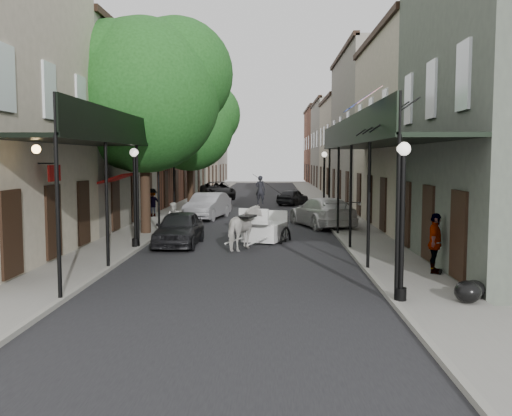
# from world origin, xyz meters

# --- Properties ---
(ground) EXTENTS (140.00, 140.00, 0.00)m
(ground) POSITION_xyz_m (0.00, 0.00, 0.00)
(ground) COLOR gray
(ground) RESTS_ON ground
(road) EXTENTS (8.00, 90.00, 0.01)m
(road) POSITION_xyz_m (0.00, 20.00, 0.01)
(road) COLOR black
(road) RESTS_ON ground
(sidewalk_left) EXTENTS (2.20, 90.00, 0.12)m
(sidewalk_left) POSITION_xyz_m (-5.00, 20.00, 0.06)
(sidewalk_left) COLOR gray
(sidewalk_left) RESTS_ON ground
(sidewalk_right) EXTENTS (2.20, 90.00, 0.12)m
(sidewalk_right) POSITION_xyz_m (5.00, 20.00, 0.06)
(sidewalk_right) COLOR gray
(sidewalk_right) RESTS_ON ground
(building_row_left) EXTENTS (5.00, 80.00, 10.50)m
(building_row_left) POSITION_xyz_m (-8.60, 30.00, 5.25)
(building_row_left) COLOR #BDB097
(building_row_left) RESTS_ON ground
(building_row_right) EXTENTS (5.00, 80.00, 10.50)m
(building_row_right) POSITION_xyz_m (8.60, 30.00, 5.25)
(building_row_right) COLOR gray
(building_row_right) RESTS_ON ground
(gallery_left) EXTENTS (2.20, 18.05, 4.88)m
(gallery_left) POSITION_xyz_m (-4.79, 6.98, 4.05)
(gallery_left) COLOR black
(gallery_left) RESTS_ON sidewalk_left
(gallery_right) EXTENTS (2.20, 18.05, 4.88)m
(gallery_right) POSITION_xyz_m (4.79, 6.98, 4.05)
(gallery_right) COLOR black
(gallery_right) RESTS_ON sidewalk_right
(tree_near) EXTENTS (7.31, 6.80, 9.63)m
(tree_near) POSITION_xyz_m (-4.20, 10.18, 6.49)
(tree_near) COLOR #382619
(tree_near) RESTS_ON sidewalk_left
(tree_far) EXTENTS (6.45, 6.00, 8.61)m
(tree_far) POSITION_xyz_m (-4.25, 24.18, 5.84)
(tree_far) COLOR #382619
(tree_far) RESTS_ON sidewalk_left
(lamppost_right_near) EXTENTS (0.32, 0.32, 3.71)m
(lamppost_right_near) POSITION_xyz_m (4.10, -2.00, 2.05)
(lamppost_right_near) COLOR black
(lamppost_right_near) RESTS_ON sidewalk_right
(lamppost_left) EXTENTS (0.32, 0.32, 3.71)m
(lamppost_left) POSITION_xyz_m (-4.10, 6.00, 2.05)
(lamppost_left) COLOR black
(lamppost_left) RESTS_ON sidewalk_left
(lamppost_right_far) EXTENTS (0.32, 0.32, 3.71)m
(lamppost_right_far) POSITION_xyz_m (4.10, 18.00, 2.05)
(lamppost_right_far) COLOR black
(lamppost_right_far) RESTS_ON sidewalk_right
(horse) EXTENTS (1.50, 2.16, 1.67)m
(horse) POSITION_xyz_m (0.05, 6.00, 0.83)
(horse) COLOR silver
(horse) RESTS_ON ground
(carriage) EXTENTS (2.24, 2.78, 2.79)m
(carriage) POSITION_xyz_m (0.90, 8.45, 1.08)
(carriage) COLOR black
(carriage) RESTS_ON ground
(pedestrian_walking) EXTENTS (0.88, 0.78, 1.51)m
(pedestrian_walking) POSITION_xyz_m (-3.28, 9.76, 0.75)
(pedestrian_walking) COLOR #BAB9AF
(pedestrian_walking) RESTS_ON ground
(pedestrian_sidewalk_left) EXTENTS (1.18, 1.12, 1.60)m
(pedestrian_sidewalk_left) POSITION_xyz_m (-5.80, 17.12, 0.92)
(pedestrian_sidewalk_left) COLOR gray
(pedestrian_sidewalk_left) RESTS_ON sidewalk_left
(pedestrian_sidewalk_right) EXTENTS (0.77, 1.11, 1.76)m
(pedestrian_sidewalk_right) POSITION_xyz_m (5.80, 1.22, 1.00)
(pedestrian_sidewalk_right) COLOR gray
(pedestrian_sidewalk_right) RESTS_ON sidewalk_right
(car_left_near) EXTENTS (1.69, 4.09, 1.38)m
(car_left_near) POSITION_xyz_m (-2.60, 6.98, 0.69)
(car_left_near) COLOR black
(car_left_near) RESTS_ON ground
(car_left_mid) EXTENTS (2.44, 4.73, 1.48)m
(car_left_mid) POSITION_xyz_m (-2.60, 16.96, 0.74)
(car_left_mid) COLOR #A3A2A7
(car_left_mid) RESTS_ON ground
(car_left_far) EXTENTS (3.71, 5.76, 1.48)m
(car_left_far) POSITION_xyz_m (-3.58, 32.86, 0.74)
(car_left_far) COLOR black
(car_left_far) RESTS_ON ground
(car_right_near) EXTENTS (3.51, 5.55, 1.50)m
(car_right_near) POSITION_xyz_m (3.60, 13.33, 0.75)
(car_right_near) COLOR silver
(car_right_near) RESTS_ON ground
(car_right_far) EXTENTS (2.72, 3.73, 1.18)m
(car_right_far) POSITION_xyz_m (2.60, 26.94, 0.59)
(car_right_far) COLOR black
(car_right_far) RESTS_ON ground
(trash_bags) EXTENTS (0.88, 1.03, 0.52)m
(trash_bags) POSITION_xyz_m (5.72, -2.03, 0.36)
(trash_bags) COLOR black
(trash_bags) RESTS_ON sidewalk_right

